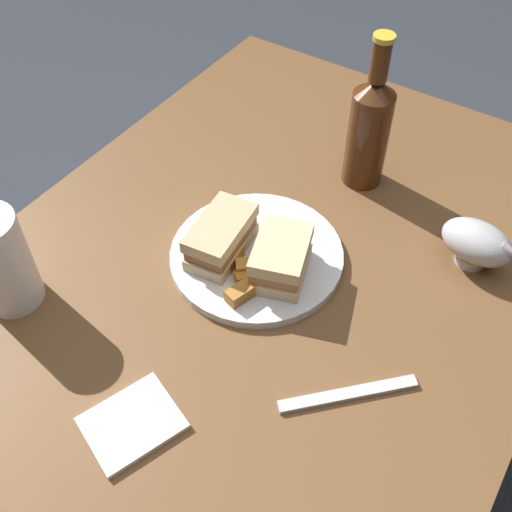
% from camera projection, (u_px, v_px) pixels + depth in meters
% --- Properties ---
extents(ground_plane, '(6.00, 6.00, 0.00)m').
position_uv_depth(ground_plane, '(256.00, 485.00, 1.47)').
color(ground_plane, '#333842').
extents(dining_table, '(1.17, 0.80, 0.77)m').
position_uv_depth(dining_table, '(256.00, 407.00, 1.18)').
color(dining_table, brown).
rests_on(dining_table, ground).
extents(plate, '(0.26, 0.26, 0.01)m').
position_uv_depth(plate, '(257.00, 256.00, 0.92)').
color(plate, white).
rests_on(plate, dining_table).
extents(sandwich_half_left, '(0.13, 0.08, 0.06)m').
position_uv_depth(sandwich_half_left, '(221.00, 237.00, 0.89)').
color(sandwich_half_left, '#CCB284').
rests_on(sandwich_half_left, plate).
extents(sandwich_half_right, '(0.12, 0.10, 0.06)m').
position_uv_depth(sandwich_half_right, '(281.00, 258.00, 0.87)').
color(sandwich_half_right, beige).
rests_on(sandwich_half_right, plate).
extents(potato_wedge_front, '(0.04, 0.03, 0.02)m').
position_uv_depth(potato_wedge_front, '(230.00, 258.00, 0.89)').
color(potato_wedge_front, '#AD702D').
rests_on(potato_wedge_front, plate).
extents(potato_wedge_middle, '(0.05, 0.04, 0.02)m').
position_uv_depth(potato_wedge_middle, '(250.00, 272.00, 0.88)').
color(potato_wedge_middle, '#AD702D').
rests_on(potato_wedge_middle, plate).
extents(potato_wedge_back, '(0.05, 0.03, 0.02)m').
position_uv_depth(potato_wedge_back, '(241.00, 293.00, 0.85)').
color(potato_wedge_back, '#AD702D').
rests_on(potato_wedge_back, plate).
extents(potato_wedge_left_edge, '(0.04, 0.05, 0.02)m').
position_uv_depth(potato_wedge_left_edge, '(250.00, 269.00, 0.88)').
color(potato_wedge_left_edge, '#AD702D').
rests_on(potato_wedge_left_edge, plate).
extents(potato_wedge_right_edge, '(0.03, 0.04, 0.02)m').
position_uv_depth(potato_wedge_right_edge, '(276.00, 281.00, 0.86)').
color(potato_wedge_right_edge, gold).
rests_on(potato_wedge_right_edge, plate).
extents(pint_glass, '(0.08, 0.08, 0.15)m').
position_uv_depth(pint_glass, '(2.00, 267.00, 0.83)').
color(pint_glass, white).
rests_on(pint_glass, dining_table).
extents(gravy_boat, '(0.08, 0.12, 0.07)m').
position_uv_depth(gravy_boat, '(478.00, 243.00, 0.89)').
color(gravy_boat, '#B7B7BC').
rests_on(gravy_boat, dining_table).
extents(cider_bottle, '(0.07, 0.07, 0.26)m').
position_uv_depth(cider_bottle, '(369.00, 128.00, 0.97)').
color(cider_bottle, '#47230F').
rests_on(cider_bottle, dining_table).
extents(napkin, '(0.13, 0.12, 0.01)m').
position_uv_depth(napkin, '(129.00, 421.00, 0.74)').
color(napkin, white).
rests_on(napkin, dining_table).
extents(fork, '(0.14, 0.14, 0.01)m').
position_uv_depth(fork, '(348.00, 394.00, 0.77)').
color(fork, silver).
rests_on(fork, dining_table).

